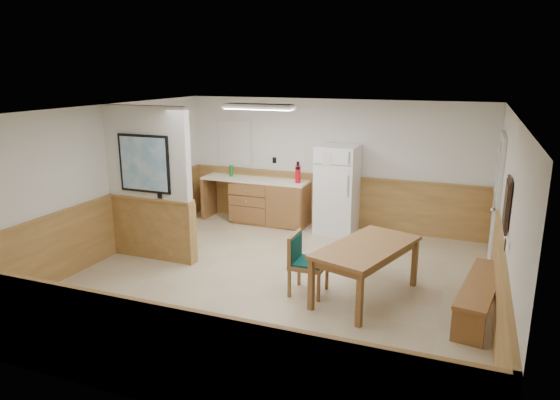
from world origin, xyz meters
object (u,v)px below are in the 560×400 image
at_px(refrigerator, 337,189).
at_px(fire_extinguisher, 298,174).
at_px(dining_chair, 302,259).
at_px(soap_bottle, 231,171).
at_px(dining_bench, 480,290).
at_px(dining_table, 367,252).

bearing_deg(refrigerator, fire_extinguisher, -179.23).
relative_size(refrigerator, dining_chair, 1.97).
bearing_deg(soap_bottle, dining_bench, -29.34).
bearing_deg(fire_extinguisher, dining_table, -31.94).
xyz_separation_m(dining_table, soap_bottle, (-3.40, 2.74, 0.36)).
relative_size(dining_table, fire_extinguisher, 4.39).
height_order(dining_table, dining_chair, dining_chair).
relative_size(refrigerator, dining_bench, 0.95).
bearing_deg(soap_bottle, refrigerator, -2.48).
height_order(refrigerator, soap_bottle, refrigerator).
xyz_separation_m(dining_table, dining_chair, (-0.86, -0.16, -0.16)).
xyz_separation_m(refrigerator, fire_extinguisher, (-0.79, 0.00, 0.25)).
bearing_deg(dining_bench, fire_extinguisher, 150.56).
bearing_deg(refrigerator, dining_chair, -83.79).
relative_size(dining_chair, soap_bottle, 3.64).
bearing_deg(soap_bottle, dining_table, -38.87).
distance_m(fire_extinguisher, soap_bottle, 1.49).
height_order(dining_bench, dining_chair, dining_chair).
distance_m(dining_chair, soap_bottle, 3.89).
xyz_separation_m(dining_bench, fire_extinguisher, (-3.37, 2.63, 0.74)).
distance_m(refrigerator, soap_bottle, 2.29).
height_order(dining_chair, fire_extinguisher, fire_extinguisher).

